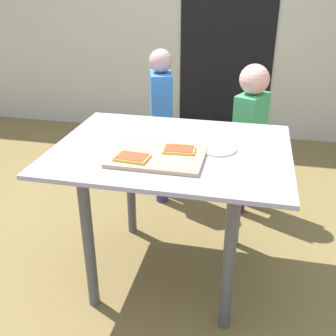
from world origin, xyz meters
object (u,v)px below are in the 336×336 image
object	(u,v)px
dining_table	(171,170)
pizza_slice_near_left	(132,157)
pizza_slice_far_right	(179,149)
plate_white_right	(217,149)
cutting_board	(157,156)
child_left	(161,119)
child_right	(250,128)

from	to	relation	value
dining_table	pizza_slice_near_left	xyz separation A→B (m)	(-0.13, -0.21, 0.15)
dining_table	pizza_slice_far_right	size ratio (longest dim) A/B	7.44
dining_table	plate_white_right	size ratio (longest dim) A/B	6.09
dining_table	pizza_slice_near_left	world-z (taller)	pizza_slice_near_left
dining_table	pizza_slice_far_right	xyz separation A→B (m)	(0.05, -0.08, 0.15)
cutting_board	pizza_slice_far_right	world-z (taller)	pizza_slice_far_right
plate_white_right	child_left	bearing A→B (deg)	120.21
plate_white_right	cutting_board	bearing A→B (deg)	-147.47
pizza_slice_far_right	child_left	bearing A→B (deg)	108.52
cutting_board	pizza_slice_near_left	world-z (taller)	pizza_slice_near_left
pizza_slice_far_right	plate_white_right	xyz separation A→B (m)	(0.16, 0.10, -0.02)
child_left	plate_white_right	bearing A→B (deg)	-59.79
pizza_slice_near_left	child_left	xyz separation A→B (m)	(-0.12, 1.03, -0.17)
pizza_slice_near_left	plate_white_right	world-z (taller)	pizza_slice_near_left
dining_table	plate_white_right	distance (m)	0.25
plate_white_right	child_left	distance (m)	0.94
dining_table	child_right	bearing A→B (deg)	65.35
child_left	pizza_slice_near_left	bearing A→B (deg)	-83.63
pizza_slice_far_right	dining_table	bearing A→B (deg)	123.71
dining_table	child_left	world-z (taller)	child_left
dining_table	plate_white_right	world-z (taller)	plate_white_right
plate_white_right	child_right	size ratio (longest dim) A/B	0.18
pizza_slice_far_right	cutting_board	bearing A→B (deg)	-144.78
dining_table	child_right	world-z (taller)	child_right
cutting_board	pizza_slice_near_left	size ratio (longest dim) A/B	2.71
pizza_slice_near_left	plate_white_right	distance (m)	0.42
cutting_board	plate_white_right	distance (m)	0.30
pizza_slice_near_left	child_left	world-z (taller)	child_left
pizza_slice_near_left	child_left	size ratio (longest dim) A/B	0.14
pizza_slice_near_left	child_left	distance (m)	1.05
cutting_board	child_right	size ratio (longest dim) A/B	0.41
pizza_slice_far_right	child_left	distance (m)	0.96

